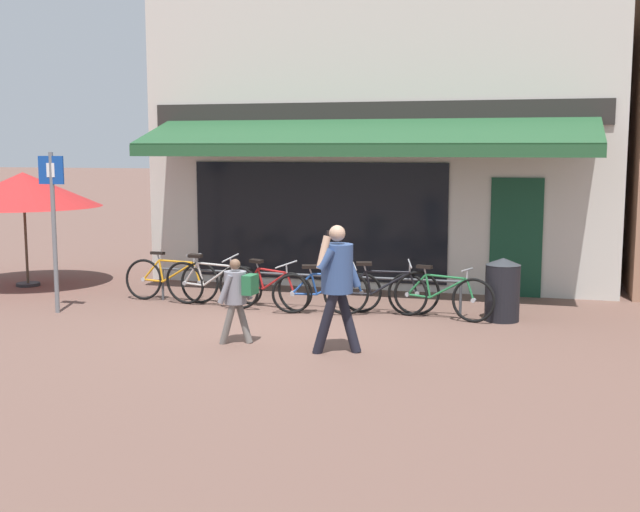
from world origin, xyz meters
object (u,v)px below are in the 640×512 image
parking_sign (53,216)px  litter_bin (502,289)px  bicycle_green (440,295)px  pedestrian_child (237,292)px  bicycle_orange (171,279)px  bicycle_black (381,291)px  pedestrian_adult (337,276)px  bicycle_silver (211,283)px  cafe_parasol (23,190)px  bicycle_red (270,287)px  bicycle_blue (327,291)px

parking_sign → litter_bin: bearing=10.5°
bicycle_green → pedestrian_child: (-2.42, -2.30, 0.34)m
bicycle_orange → bicycle_black: (3.71, -0.22, 0.01)m
bicycle_orange → pedestrian_adult: (3.60, -2.62, 0.63)m
bicycle_silver → bicycle_black: bearing=9.3°
bicycle_green → cafe_parasol: cafe_parasol is taller
bicycle_red → cafe_parasol: 5.43m
bicycle_red → pedestrian_adult: bearing=-31.5°
bicycle_silver → litter_bin: (4.70, 0.19, 0.09)m
bicycle_silver → bicycle_blue: size_ratio=1.05×
pedestrian_adult → litter_bin: (1.96, 2.53, -0.52)m
bicycle_orange → litter_bin: (5.55, -0.09, 0.11)m
bicycle_red → pedestrian_adult: 3.12m
pedestrian_adult → bicycle_blue: bearing=-65.6°
parking_sign → cafe_parasol: 2.87m
pedestrian_adult → pedestrian_child: 1.44m
cafe_parasol → pedestrian_child: bearing=-30.0°
bicycle_silver → parking_sign: bearing=-145.4°
bicycle_black → cafe_parasol: size_ratio=0.63×
bicycle_green → cafe_parasol: bearing=-173.9°
pedestrian_adult → litter_bin: size_ratio=1.73×
bicycle_black → parking_sign: parking_sign is taller
bicycle_silver → cafe_parasol: 4.53m
bicycle_green → pedestrian_child: bearing=-124.0°
bicycle_silver → parking_sign: 2.71m
bicycle_black → cafe_parasol: 7.24m
bicycle_black → cafe_parasol: cafe_parasol is taller
bicycle_orange → bicycle_green: size_ratio=1.04×
pedestrian_adult → parking_sign: 5.12m
litter_bin → parking_sign: (-6.89, -1.27, 1.07)m
bicycle_red → bicycle_green: bearing=21.5°
bicycle_blue → parking_sign: (-4.17, -1.09, 1.20)m
bicycle_silver → bicycle_green: (3.76, 0.07, -0.03)m
pedestrian_adult → litter_bin: pedestrian_adult is taller
bicycle_red → bicycle_black: bearing=20.4°
bicycle_blue → parking_sign: bearing=175.4°
bicycle_black → pedestrian_adult: bearing=-106.8°
parking_sign → cafe_parasol: bearing=134.3°
bicycle_silver → pedestrian_child: pedestrian_child is taller
bicycle_orange → bicycle_black: bearing=-0.8°
bicycle_red → pedestrian_child: bearing=-58.2°
bicycle_orange → cafe_parasol: (-3.33, 0.68, 1.45)m
bicycle_red → litter_bin: bearing=23.8°
pedestrian_adult → parking_sign: bearing=-7.9°
bicycle_silver → pedestrian_child: (1.34, -2.23, 0.32)m
bicycle_black → pedestrian_child: bearing=-137.7°
bicycle_black → bicycle_green: bearing=-13.3°
bicycle_blue → bicycle_orange: bearing=155.3°
bicycle_red → cafe_parasol: size_ratio=0.55×
bicycle_black → parking_sign: bearing=178.6°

